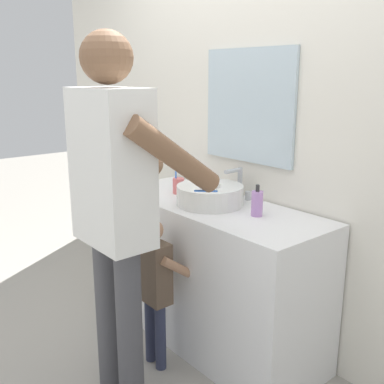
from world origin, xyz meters
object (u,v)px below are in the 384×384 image
Objects in this scene: soap_bottle at (257,203)px; adult_parent at (116,191)px; toothbrush_cup at (178,185)px; child_toddler at (155,280)px.

adult_parent is (-0.24, -0.68, 0.13)m from soap_bottle.
toothbrush_cup is 0.25× the size of child_toddler.
adult_parent is at bearing -74.57° from child_toddler.
child_toddler is at bearing -125.83° from soap_bottle.
adult_parent is (0.07, -0.25, 0.55)m from child_toddler.
toothbrush_cup is 0.12× the size of adult_parent.
toothbrush_cup reaches higher than child_toddler.
soap_bottle is at bearing 70.66° from adult_parent.
toothbrush_cup is at bearing 127.66° from child_toddler.
soap_bottle is (0.62, 0.03, 0.02)m from toothbrush_cup.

